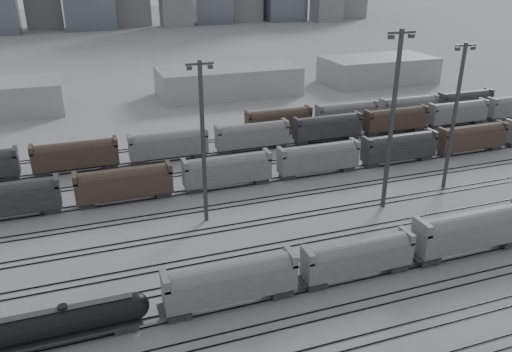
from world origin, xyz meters
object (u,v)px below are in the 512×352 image
object	(u,v)px
tank_car_b	(65,322)
hopper_car_b	(358,256)
hopper_car_a	(231,280)
light_mast_c	(392,118)
hopper_car_c	(472,229)

from	to	relation	value
tank_car_b	hopper_car_b	size ratio (longest dim) A/B	1.19
tank_car_b	hopper_car_a	distance (m)	17.19
hopper_car_b	light_mast_c	xyz separation A→B (m)	(13.78, 15.61, 11.24)
hopper_car_b	hopper_car_c	distance (m)	16.67
hopper_car_c	hopper_car_b	bearing A→B (deg)	-180.00
tank_car_b	hopper_car_c	size ratio (longest dim) A/B	1.01
hopper_car_a	hopper_car_c	bearing A→B (deg)	0.00
hopper_car_a	hopper_car_b	bearing A→B (deg)	-0.00
tank_car_b	hopper_car_b	world-z (taller)	hopper_car_b
hopper_car_c	tank_car_b	bearing A→B (deg)	180.00
hopper_car_c	light_mast_c	world-z (taller)	light_mast_c
hopper_car_b	tank_car_b	bearing A→B (deg)	180.00
light_mast_c	hopper_car_c	bearing A→B (deg)	-79.53
tank_car_b	light_mast_c	bearing A→B (deg)	18.46
hopper_car_c	light_mast_c	distance (m)	19.14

